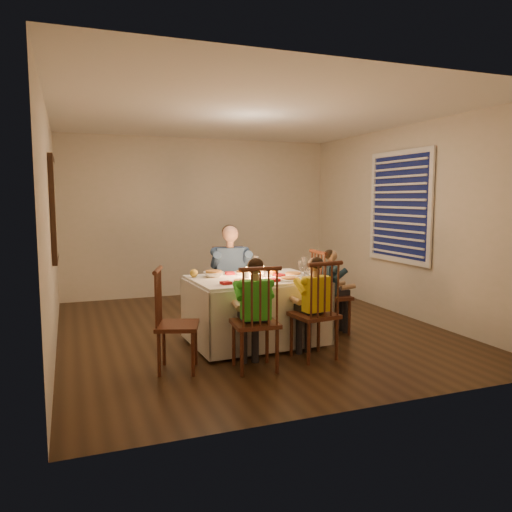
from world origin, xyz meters
name	(u,v)px	position (x,y,z in m)	size (l,w,h in m)	color
ground	(251,329)	(0.00, 0.00, 0.00)	(5.00, 5.00, 0.00)	black
wall_left	(51,229)	(-2.25, 0.00, 1.30)	(0.02, 5.00, 2.60)	beige
wall_right	(406,222)	(2.25, 0.00, 1.30)	(0.02, 5.00, 2.60)	beige
wall_back	(200,217)	(0.00, 2.50, 1.30)	(4.50, 0.02, 2.60)	beige
ceiling	(251,115)	(0.00, 0.00, 2.60)	(5.00, 5.00, 0.00)	white
dining_table	(255,296)	(-0.15, -0.54, 0.53)	(1.48, 1.11, 0.71)	white
chair_adult	(231,327)	(-0.21, 0.20, 0.00)	(0.42, 0.40, 1.01)	#3C1A10
chair_near_left	(255,369)	(-0.47, -1.37, 0.00)	(0.42, 0.40, 1.01)	#3C1A10
chair_near_right	(313,358)	(0.21, -1.26, 0.00)	(0.42, 0.40, 1.01)	#3C1A10
chair_end	(330,333)	(0.84, -0.49, 0.00)	(0.42, 0.40, 1.01)	#3C1A10
chair_extra	(178,370)	(-1.16, -1.14, 0.00)	(0.40, 0.38, 0.98)	#3C1A10
adult	(231,327)	(-0.21, 0.20, 0.00)	(0.48, 0.44, 1.29)	#304A78
child_green	(255,369)	(-0.47, -1.37, 0.00)	(0.36, 0.33, 1.07)	green
child_yellow	(313,358)	(0.21, -1.26, 0.00)	(0.34, 0.31, 1.04)	yellow
child_teal	(330,333)	(0.84, -0.49, 0.00)	(0.32, 0.30, 1.01)	#162A39
setting_adult	(244,273)	(-0.17, -0.22, 0.75)	(0.26, 0.26, 0.02)	white
setting_green	(242,282)	(-0.41, -0.83, 0.75)	(0.26, 0.26, 0.02)	white
setting_yellow	(289,279)	(0.12, -0.84, 0.75)	(0.26, 0.26, 0.02)	white
setting_teal	(293,275)	(0.31, -0.55, 0.75)	(0.26, 0.26, 0.02)	white
candle_left	(247,274)	(-0.25, -0.55, 0.79)	(0.06, 0.06, 0.10)	silver
candle_right	(263,273)	(-0.06, -0.54, 0.79)	(0.06, 0.06, 0.10)	silver
squash	(194,273)	(-0.79, -0.28, 0.79)	(0.09, 0.09, 0.09)	yellow
orange_fruit	(273,272)	(0.09, -0.48, 0.78)	(0.08, 0.08, 0.08)	orange
serving_bowl	(214,274)	(-0.57, -0.33, 0.77)	(0.23, 0.23, 0.06)	white
wall_mirror	(54,209)	(-2.22, 0.30, 1.50)	(0.06, 0.95, 1.15)	black
window_blinds	(399,207)	(2.21, 0.10, 1.50)	(0.07, 1.34, 1.54)	#0D1235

